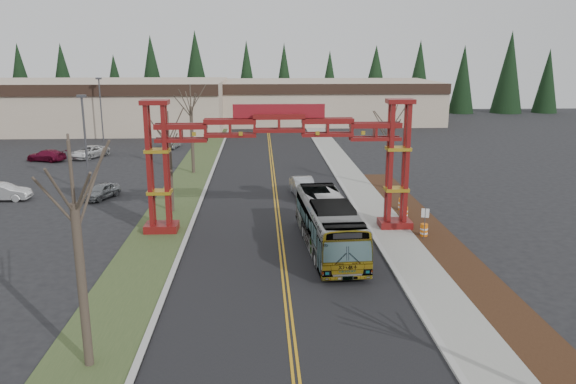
{
  "coord_description": "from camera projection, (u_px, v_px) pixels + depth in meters",
  "views": [
    {
      "loc": [
        -1.24,
        -18.73,
        11.91
      ],
      "look_at": [
        0.4,
        14.03,
        3.69
      ],
      "focal_mm": 35.0,
      "sensor_mm": 36.0,
      "label": 1
    }
  ],
  "objects": [
    {
      "name": "street_sign",
      "position": [
        425.0,
        218.0,
        36.03
      ],
      "size": [
        0.48,
        0.19,
        2.15
      ],
      "color": "#3F3F44",
      "rests_on": "ground"
    },
    {
      "name": "landscape_strip",
      "position": [
        467.0,
        270.0,
        31.27
      ],
      "size": [
        2.6,
        50.0,
        0.12
      ],
      "primitive_type": "cube",
      "color": "#311B10",
      "rests_on": "ground"
    },
    {
      "name": "lane_line_right",
      "position": [
        278.0,
        203.0,
        45.32
      ],
      "size": [
        0.12,
        100.0,
        0.01
      ],
      "primitive_type": "cube",
      "color": "#C08816",
      "rests_on": "road"
    },
    {
      "name": "curb_right",
      "position": [
        352.0,
        201.0,
        45.6
      ],
      "size": [
        0.3,
        110.0,
        0.15
      ],
      "primitive_type": "cube",
      "color": "#ADACA8",
      "rests_on": "ground"
    },
    {
      "name": "gateway_arch",
      "position": [
        279.0,
        144.0,
        37.09
      ],
      "size": [
        18.2,
        1.6,
        8.9
      ],
      "color": "#62120D",
      "rests_on": "ground"
    },
    {
      "name": "lane_line_left",
      "position": [
        275.0,
        203.0,
        45.31
      ],
      "size": [
        0.12,
        100.0,
        0.01
      ],
      "primitive_type": "cube",
      "color": "#C08816",
      "rests_on": "road"
    },
    {
      "name": "parked_car_mid_a",
      "position": [
        46.0,
        155.0,
        62.6
      ],
      "size": [
        4.87,
        3.25,
        1.31
      ],
      "primitive_type": "imported",
      "rotation": [
        0.0,
        0.0,
        4.37
      ],
      "color": "maroon",
      "rests_on": "ground"
    },
    {
      "name": "bare_tree_median_near",
      "position": [
        74.0,
        205.0,
        20.3
      ],
      "size": [
        3.5,
        3.5,
        8.88
      ],
      "color": "#382D26",
      "rests_on": "ground"
    },
    {
      "name": "bare_tree_median_far",
      "position": [
        191.0,
        107.0,
        54.95
      ],
      "size": [
        3.27,
        3.27,
        8.82
      ],
      "color": "#382D26",
      "rests_on": "ground"
    },
    {
      "name": "light_pole_far",
      "position": [
        101.0,
        105.0,
        75.93
      ],
      "size": [
        0.74,
        0.37,
        8.54
      ],
      "color": "#3F3F44",
      "rests_on": "ground"
    },
    {
      "name": "curb_left",
      "position": [
        200.0,
        203.0,
        45.01
      ],
      "size": [
        0.3,
        110.0,
        0.15
      ],
      "primitive_type": "cube",
      "color": "#ADACA8",
      "rests_on": "ground"
    },
    {
      "name": "grass_median",
      "position": [
        177.0,
        204.0,
        44.93
      ],
      "size": [
        4.0,
        110.0,
        0.08
      ],
      "primitive_type": "cube",
      "color": "#384A25",
      "rests_on": "ground"
    },
    {
      "name": "retail_building_east",
      "position": [
        324.0,
        101.0,
        98.19
      ],
      "size": [
        38.0,
        20.3,
        7.0
      ],
      "color": "#BDA790",
      "rests_on": "ground"
    },
    {
      "name": "bare_tree_right_far",
      "position": [
        389.0,
        131.0,
        48.83
      ],
      "size": [
        3.27,
        3.27,
        7.42
      ],
      "color": "#382D26",
      "rests_on": "ground"
    },
    {
      "name": "conifer_treeline",
      "position": [
        267.0,
        80.0,
        108.66
      ],
      "size": [
        116.1,
        5.6,
        13.0
      ],
      "color": "black",
      "rests_on": "ground"
    },
    {
      "name": "sidewalk_right",
      "position": [
        370.0,
        201.0,
        45.67
      ],
      "size": [
        2.6,
        110.0,
        0.14
      ],
      "primitive_type": "cube",
      "color": "gray",
      "rests_on": "ground"
    },
    {
      "name": "parked_car_near_b",
      "position": [
        3.0,
        192.0,
        46.05
      ],
      "size": [
        4.35,
        1.58,
        1.43
      ],
      "primitive_type": "imported",
      "rotation": [
        0.0,
        0.0,
        1.59
      ],
      "color": "white",
      "rests_on": "ground"
    },
    {
      "name": "barrel_south",
      "position": [
        424.0,
        231.0,
        36.88
      ],
      "size": [
        0.5,
        0.5,
        0.93
      ],
      "color": "orange",
      "rests_on": "ground"
    },
    {
      "name": "parked_car_far_a",
      "position": [
        172.0,
        143.0,
        71.16
      ],
      "size": [
        1.95,
        4.16,
        1.32
      ],
      "primitive_type": "imported",
      "rotation": [
        0.0,
        0.0,
        3.0
      ],
      "color": "#A1A6A8",
      "rests_on": "ground"
    },
    {
      "name": "transit_bus",
      "position": [
        329.0,
        225.0,
        34.42
      ],
      "size": [
        3.32,
        11.59,
        3.19
      ],
      "primitive_type": "imported",
      "rotation": [
        0.0,
        0.0,
        0.06
      ],
      "color": "#ABADB3",
      "rests_on": "ground"
    },
    {
      "name": "barrel_north",
      "position": [
        402.0,
        205.0,
        42.91
      ],
      "size": [
        0.56,
        0.56,
        1.04
      ],
      "color": "orange",
      "rests_on": "ground"
    },
    {
      "name": "silver_sedan",
      "position": [
        303.0,
        187.0,
        47.5
      ],
      "size": [
        2.22,
        4.88,
        1.55
      ],
      "primitive_type": "imported",
      "rotation": [
        0.0,
        0.0,
        0.13
      ],
      "color": "#A5A8AD",
      "rests_on": "ground"
    },
    {
      "name": "parked_car_far_b",
      "position": [
        90.0,
        152.0,
        64.64
      ],
      "size": [
        4.1,
        5.42,
        1.37
      ],
      "primitive_type": "imported",
      "rotation": [
        0.0,
        0.0,
        -0.43
      ],
      "color": "white",
      "rests_on": "ground"
    },
    {
      "name": "bare_tree_median_mid",
      "position": [
        169.0,
        138.0,
        41.5
      ],
      "size": [
        2.89,
        2.89,
        7.69
      ],
      "color": "#382D26",
      "rests_on": "ground"
    },
    {
      "name": "road",
      "position": [
        276.0,
        203.0,
        45.32
      ],
      "size": [
        12.0,
        110.0,
        0.02
      ],
      "primitive_type": "cube",
      "color": "black",
      "rests_on": "ground"
    },
    {
      "name": "barrel_mid",
      "position": [
        404.0,
        213.0,
        40.98
      ],
      "size": [
        0.5,
        0.5,
        0.92
      ],
      "color": "orange",
      "rests_on": "ground"
    },
    {
      "name": "light_pole_near",
      "position": [
        85.0,
        137.0,
        47.32
      ],
      "size": [
        0.73,
        0.37,
        8.44
      ],
      "color": "#3F3F44",
      "rests_on": "ground"
    },
    {
      "name": "parked_car_near_a",
      "position": [
        101.0,
        191.0,
        46.7
      ],
      "size": [
        2.8,
        4.04,
        1.28
      ],
      "primitive_type": "imported",
      "rotation": [
        0.0,
        0.0,
        -0.38
      ],
      "color": "gray",
      "rests_on": "ground"
    },
    {
      "name": "retail_building_west",
      "position": [
        77.0,
        105.0,
        88.45
      ],
      "size": [
        46.0,
        22.3,
        7.5
      ],
      "color": "#BDA790",
      "rests_on": "ground"
    },
    {
      "name": "ground",
      "position": [
        296.0,
        377.0,
        21.1
      ],
      "size": [
        200.0,
        200.0,
        0.0
      ],
      "primitive_type": "plane",
      "color": "black",
      "rests_on": "ground"
    }
  ]
}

